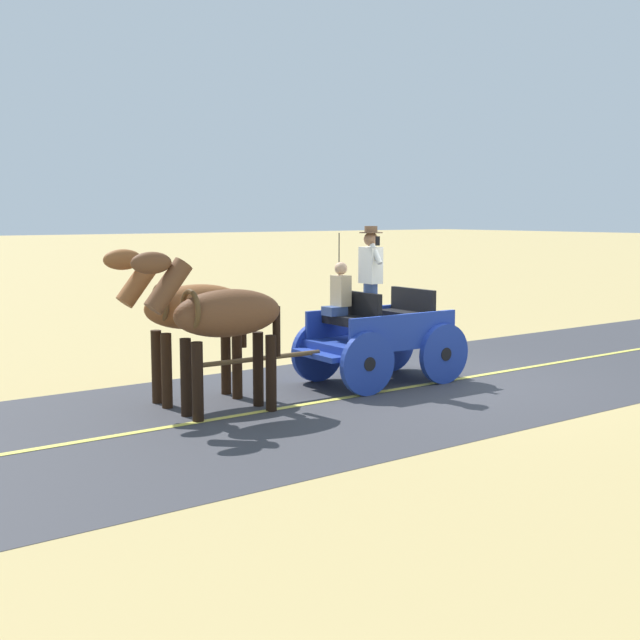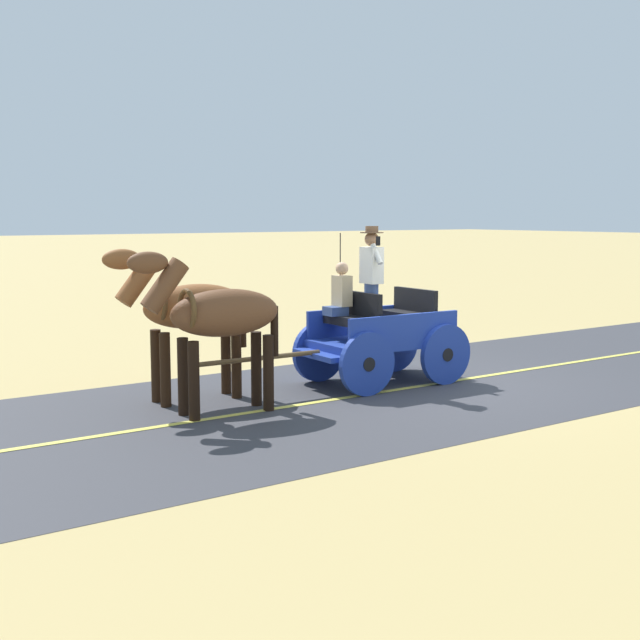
% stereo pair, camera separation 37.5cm
% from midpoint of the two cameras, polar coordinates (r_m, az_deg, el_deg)
% --- Properties ---
extents(ground_plane, '(200.00, 200.00, 0.00)m').
position_cam_midpoint_polar(ground_plane, '(13.38, 7.17, -4.33)').
color(ground_plane, tan).
extents(road_surface, '(5.52, 160.00, 0.01)m').
position_cam_midpoint_polar(road_surface, '(13.38, 7.17, -4.31)').
color(road_surface, '#38383D').
rests_on(road_surface, ground).
extents(road_centre_stripe, '(0.12, 160.00, 0.00)m').
position_cam_midpoint_polar(road_centre_stripe, '(13.38, 7.17, -4.29)').
color(road_centre_stripe, '#DBCC4C').
rests_on(road_centre_stripe, road_surface).
extents(horse_drawn_carriage, '(1.47, 4.51, 2.50)m').
position_cam_midpoint_polar(horse_drawn_carriage, '(13.17, 3.09, -0.86)').
color(horse_drawn_carriage, '#1E3899').
rests_on(horse_drawn_carriage, ground).
extents(horse_near_side, '(0.65, 2.13, 2.21)m').
position_cam_midpoint_polar(horse_near_side, '(11.09, -7.81, 0.20)').
color(horse_near_side, brown).
rests_on(horse_near_side, ground).
extents(horse_off_side, '(0.65, 2.13, 2.21)m').
position_cam_midpoint_polar(horse_off_side, '(11.93, -9.88, 0.66)').
color(horse_off_side, brown).
rests_on(horse_off_side, ground).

